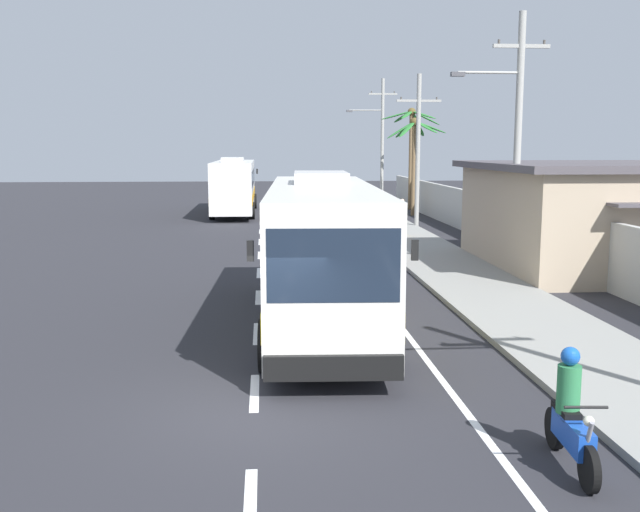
# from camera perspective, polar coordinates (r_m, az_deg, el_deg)

# --- Properties ---
(ground_plane) EXTENTS (160.00, 160.00, 0.00)m
(ground_plane) POSITION_cam_1_polar(r_m,az_deg,el_deg) (12.60, -5.22, -11.56)
(ground_plane) COLOR #28282D
(sidewalk_kerb) EXTENTS (3.20, 90.00, 0.14)m
(sidewalk_kerb) POSITION_cam_1_polar(r_m,az_deg,el_deg) (23.19, 12.18, -2.18)
(sidewalk_kerb) COLOR gray
(sidewalk_kerb) RESTS_ON ground
(lane_markings) EXTENTS (3.65, 71.00, 0.01)m
(lane_markings) POSITION_cam_1_polar(r_m,az_deg,el_deg) (26.53, 0.06, -0.78)
(lane_markings) COLOR white
(lane_markings) RESTS_ON ground
(boundary_wall) EXTENTS (0.24, 60.00, 2.12)m
(boundary_wall) POSITION_cam_1_polar(r_m,az_deg,el_deg) (28.02, 17.39, 1.51)
(boundary_wall) COLOR #B2B2AD
(boundary_wall) RESTS_ON ground
(coach_bus_foreground) EXTENTS (3.24, 11.06, 3.69)m
(coach_bus_foreground) POSITION_cam_1_polar(r_m,az_deg,el_deg) (17.59, 0.18, 0.72)
(coach_bus_foreground) COLOR silver
(coach_bus_foreground) RESTS_ON ground
(coach_bus_far_lane) EXTENTS (2.93, 11.90, 3.68)m
(coach_bus_far_lane) POSITION_cam_1_polar(r_m,az_deg,el_deg) (47.20, -6.78, 5.63)
(coach_bus_far_lane) COLOR white
(coach_bus_far_lane) RESTS_ON ground
(motorcycle_beside_bus) EXTENTS (0.56, 1.96, 1.54)m
(motorcycle_beside_bus) POSITION_cam_1_polar(r_m,az_deg,el_deg) (26.59, 4.67, 0.59)
(motorcycle_beside_bus) COLOR black
(motorcycle_beside_bus) RESTS_ON ground
(motorcycle_trailing) EXTENTS (0.56, 1.96, 1.65)m
(motorcycle_trailing) POSITION_cam_1_polar(r_m,az_deg,el_deg) (10.62, 19.16, -12.10)
(motorcycle_trailing) COLOR black
(motorcycle_trailing) RESTS_ON ground
(pedestrian_midwalk) EXTENTS (0.36, 0.36, 1.75)m
(pedestrian_midwalk) POSITION_cam_1_polar(r_m,az_deg,el_deg) (34.53, 6.49, 3.12)
(pedestrian_midwalk) COLOR gold
(pedestrian_midwalk) RESTS_ON sidewalk_kerb
(utility_pole_mid) EXTENTS (3.23, 0.24, 8.64)m
(utility_pole_mid) POSITION_cam_1_polar(r_m,az_deg,el_deg) (24.87, 15.15, 8.99)
(utility_pole_mid) COLOR #9E9E99
(utility_pole_mid) RESTS_ON ground
(utility_pole_far) EXTENTS (2.38, 0.24, 8.12)m
(utility_pole_far) POSITION_cam_1_polar(r_m,az_deg,el_deg) (39.15, 7.74, 8.43)
(utility_pole_far) COLOR #9E9E99
(utility_pole_far) RESTS_ON ground
(utility_pole_distant) EXTENTS (3.71, 0.24, 9.23)m
(utility_pole_distant) POSITION_cam_1_polar(r_m,az_deg,el_deg) (53.79, 4.83, 9.24)
(utility_pole_distant) COLOR #9E9E99
(utility_pole_distant) RESTS_ON ground
(palm_nearest) EXTENTS (4.09, 3.86, 6.97)m
(palm_nearest) POSITION_cam_1_polar(r_m,az_deg,el_deg) (50.76, 7.22, 9.42)
(palm_nearest) COLOR brown
(palm_nearest) RESTS_ON ground
(palm_second) EXTENTS (3.85, 3.53, 6.13)m
(palm_second) POSITION_cam_1_polar(r_m,az_deg,el_deg) (46.23, 7.46, 8.73)
(palm_second) COLOR brown
(palm_second) RESTS_ON ground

